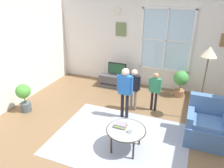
{
  "coord_description": "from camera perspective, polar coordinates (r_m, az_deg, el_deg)",
  "views": [
    {
      "loc": [
        1.29,
        -3.32,
        2.82
      ],
      "look_at": [
        -0.24,
        0.54,
        0.96
      ],
      "focal_mm": 34.61,
      "sensor_mm": 36.0,
      "label": 1
    }
  ],
  "objects": [
    {
      "name": "potted_plant_corner",
      "position": [
        5.65,
        -22.25,
        -2.75
      ],
      "size": [
        0.36,
        0.36,
        0.72
      ],
      "color": "#4C565B",
      "rests_on": "ground_plane"
    },
    {
      "name": "area_rug",
      "position": [
        4.55,
        2.14,
        -14.17
      ],
      "size": [
        2.67,
        2.06,
        0.01
      ],
      "primitive_type": "cube",
      "color": "#999EAD",
      "rests_on": "ground_plane"
    },
    {
      "name": "tv_stand",
      "position": [
        6.63,
        1.36,
        0.82
      ],
      "size": [
        1.04,
        0.46,
        0.4
      ],
      "color": "#4C4C51",
      "rests_on": "ground_plane"
    },
    {
      "name": "book_stack",
      "position": [
        4.1,
        2.29,
        -10.77
      ],
      "size": [
        0.24,
        0.19,
        0.07
      ],
      "color": "#865B56",
      "rests_on": "coffee_table"
    },
    {
      "name": "remote_near_books",
      "position": [
        4.13,
        3.12,
        -10.9
      ],
      "size": [
        0.07,
        0.15,
        0.02
      ],
      "primitive_type": "cube",
      "rotation": [
        0.0,
        0.0,
        0.2
      ],
      "color": "black",
      "rests_on": "coffee_table"
    },
    {
      "name": "ground_plane",
      "position": [
        4.55,
        0.28,
        -14.34
      ],
      "size": [
        6.32,
        6.32,
        0.02
      ],
      "primitive_type": "cube",
      "color": "brown"
    },
    {
      "name": "potted_plant_by_window",
      "position": [
        6.25,
        17.67,
        0.79
      ],
      "size": [
        0.4,
        0.4,
        0.75
      ],
      "color": "#9E6B4C",
      "rests_on": "ground_plane"
    },
    {
      "name": "person_blue_shirt",
      "position": [
        4.84,
        3.48,
        -0.98
      ],
      "size": [
        0.37,
        0.17,
        1.23
      ],
      "color": "black",
      "rests_on": "ground_plane"
    },
    {
      "name": "back_wall",
      "position": [
        6.53,
        10.0,
        10.88
      ],
      "size": [
        5.72,
        0.17,
        2.72
      ],
      "color": "silver",
      "rests_on": "ground_plane"
    },
    {
      "name": "person_green_shirt",
      "position": [
        5.29,
        11.27,
        -0.91
      ],
      "size": [
        0.3,
        0.14,
        1.0
      ],
      "color": "black",
      "rests_on": "ground_plane"
    },
    {
      "name": "cup",
      "position": [
        3.96,
        5.02,
        -12.14
      ],
      "size": [
        0.09,
        0.09,
        0.09
      ],
      "primitive_type": "cylinder",
      "color": "white",
      "rests_on": "coffee_table"
    },
    {
      "name": "armchair",
      "position": [
        4.73,
        23.62,
        -10.07
      ],
      "size": [
        0.76,
        0.74,
        0.87
      ],
      "color": "#476B9E",
      "rests_on": "ground_plane"
    },
    {
      "name": "television",
      "position": [
        6.48,
        1.39,
        4.05
      ],
      "size": [
        0.57,
        0.08,
        0.38
      ],
      "color": "#4C4C4C",
      "rests_on": "tv_stand"
    },
    {
      "name": "coffee_table",
      "position": [
        4.07,
        3.73,
        -12.23
      ],
      "size": [
        0.74,
        0.74,
        0.45
      ],
      "color": "#99B2B7",
      "rests_on": "ground_plane"
    },
    {
      "name": "person_black_shirt",
      "position": [
        5.2,
        5.79,
        -0.35
      ],
      "size": [
        0.33,
        0.15,
        1.08
      ],
      "color": "#726656",
      "rests_on": "ground_plane"
    },
    {
      "name": "floor_lamp",
      "position": [
        4.94,
        24.06,
        5.88
      ],
      "size": [
        0.32,
        0.32,
        1.73
      ],
      "color": "black",
      "rests_on": "ground_plane"
    }
  ]
}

